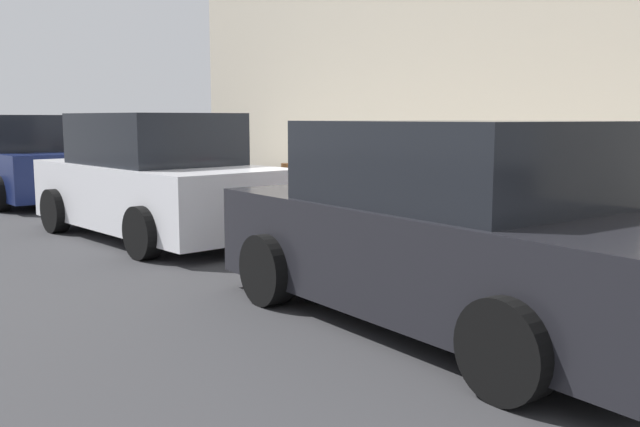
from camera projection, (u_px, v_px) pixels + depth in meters
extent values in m
plane|color=#333335|center=(301.00, 234.00, 10.07)|extent=(40.00, 40.00, 0.00)
cube|color=#ADA89E|center=(421.00, 215.00, 11.62)|extent=(18.00, 5.00, 0.14)
cube|color=red|center=(543.00, 220.00, 7.97)|extent=(0.41, 0.21, 0.75)
cube|color=black|center=(543.00, 220.00, 7.97)|extent=(0.41, 0.06, 0.77)
cylinder|color=gray|center=(558.00, 179.00, 7.77)|extent=(0.02, 0.02, 0.20)
cylinder|color=gray|center=(533.00, 177.00, 8.05)|extent=(0.02, 0.02, 0.20)
cylinder|color=black|center=(545.00, 169.00, 7.89)|extent=(0.34, 0.05, 0.02)
cylinder|color=black|center=(555.00, 252.00, 7.88)|extent=(0.05, 0.02, 0.04)
cylinder|color=black|center=(529.00, 248.00, 8.16)|extent=(0.05, 0.02, 0.04)
cube|color=#0F606B|center=(510.00, 222.00, 8.32)|extent=(0.40, 0.24, 0.60)
cube|color=black|center=(510.00, 222.00, 8.32)|extent=(0.39, 0.07, 0.61)
cylinder|color=gray|center=(524.00, 189.00, 8.15)|extent=(0.02, 0.02, 0.20)
cylinder|color=gray|center=(499.00, 187.00, 8.38)|extent=(0.02, 0.02, 0.20)
cylinder|color=black|center=(512.00, 180.00, 8.25)|extent=(0.32, 0.05, 0.02)
cylinder|color=black|center=(522.00, 247.00, 8.24)|extent=(0.05, 0.02, 0.04)
cylinder|color=black|center=(497.00, 243.00, 8.47)|extent=(0.05, 0.02, 0.04)
cube|color=maroon|center=(477.00, 219.00, 8.70)|extent=(0.51, 0.30, 0.55)
cube|color=black|center=(477.00, 219.00, 8.70)|extent=(0.50, 0.09, 0.57)
cylinder|color=gray|center=(493.00, 189.00, 8.49)|extent=(0.02, 0.02, 0.22)
cylinder|color=gray|center=(463.00, 187.00, 8.80)|extent=(0.02, 0.02, 0.22)
cylinder|color=black|center=(478.00, 179.00, 8.63)|extent=(0.43, 0.06, 0.02)
cylinder|color=black|center=(492.00, 242.00, 8.57)|extent=(0.05, 0.02, 0.04)
cylinder|color=black|center=(462.00, 237.00, 8.89)|extent=(0.05, 0.02, 0.04)
cube|color=navy|center=(448.00, 210.00, 9.07)|extent=(0.40, 0.28, 0.68)
cube|color=black|center=(448.00, 210.00, 9.07)|extent=(0.39, 0.08, 0.69)
cylinder|color=gray|center=(459.00, 183.00, 8.91)|extent=(0.02, 0.02, 0.04)
cylinder|color=gray|center=(438.00, 181.00, 9.14)|extent=(0.02, 0.02, 0.04)
cylinder|color=black|center=(448.00, 181.00, 9.02)|extent=(0.32, 0.05, 0.02)
cylinder|color=black|center=(458.00, 236.00, 9.00)|extent=(0.05, 0.02, 0.04)
cylinder|color=black|center=(437.00, 233.00, 9.23)|extent=(0.05, 0.02, 0.04)
cube|color=#9EA0A8|center=(424.00, 208.00, 9.39)|extent=(0.36, 0.25, 0.66)
cube|color=black|center=(424.00, 208.00, 9.39)|extent=(0.35, 0.07, 0.67)
cylinder|color=gray|center=(433.00, 173.00, 9.22)|extent=(0.02, 0.02, 0.30)
cylinder|color=gray|center=(416.00, 172.00, 9.42)|extent=(0.02, 0.02, 0.30)
cylinder|color=black|center=(425.00, 161.00, 9.30)|extent=(0.28, 0.05, 0.02)
cylinder|color=black|center=(432.00, 232.00, 9.33)|extent=(0.05, 0.02, 0.04)
cylinder|color=black|center=(415.00, 229.00, 9.53)|extent=(0.05, 0.02, 0.04)
cube|color=black|center=(402.00, 203.00, 9.68)|extent=(0.37, 0.22, 0.70)
cube|color=black|center=(402.00, 203.00, 9.68)|extent=(0.36, 0.07, 0.72)
cylinder|color=gray|center=(411.00, 168.00, 9.51)|extent=(0.02, 0.02, 0.28)
cylinder|color=gray|center=(394.00, 167.00, 9.72)|extent=(0.02, 0.02, 0.28)
cylinder|color=black|center=(402.00, 158.00, 9.60)|extent=(0.29, 0.05, 0.02)
cylinder|color=black|center=(410.00, 228.00, 9.62)|extent=(0.05, 0.02, 0.04)
cylinder|color=black|center=(393.00, 226.00, 9.84)|extent=(0.05, 0.02, 0.04)
cube|color=#59601E|center=(381.00, 202.00, 10.01)|extent=(0.39, 0.23, 0.65)
cube|color=black|center=(381.00, 202.00, 10.01)|extent=(0.38, 0.07, 0.66)
cylinder|color=gray|center=(390.00, 173.00, 9.84)|extent=(0.02, 0.02, 0.23)
cylinder|color=gray|center=(373.00, 171.00, 10.06)|extent=(0.02, 0.02, 0.23)
cylinder|color=black|center=(382.00, 164.00, 9.94)|extent=(0.31, 0.05, 0.02)
cylinder|color=black|center=(390.00, 224.00, 9.94)|extent=(0.05, 0.02, 0.04)
cylinder|color=black|center=(373.00, 222.00, 10.17)|extent=(0.05, 0.02, 0.04)
cube|color=red|center=(359.00, 196.00, 10.35)|extent=(0.46, 0.22, 0.76)
cube|color=black|center=(359.00, 196.00, 10.35)|extent=(0.46, 0.06, 0.77)
cylinder|color=gray|center=(368.00, 170.00, 10.14)|extent=(0.02, 0.02, 0.04)
cylinder|color=gray|center=(351.00, 168.00, 10.45)|extent=(0.02, 0.02, 0.04)
cylinder|color=black|center=(359.00, 168.00, 10.29)|extent=(0.39, 0.04, 0.02)
cylinder|color=black|center=(367.00, 221.00, 10.24)|extent=(0.05, 0.02, 0.04)
cylinder|color=black|center=(350.00, 218.00, 10.56)|extent=(0.05, 0.02, 0.04)
cylinder|color=#D89E0C|center=(318.00, 193.00, 11.01)|extent=(0.20, 0.20, 0.69)
sphere|color=#D89E0C|center=(318.00, 168.00, 10.95)|extent=(0.21, 0.21, 0.21)
cylinder|color=#D89E0C|center=(312.00, 190.00, 11.12)|extent=(0.09, 0.10, 0.09)
cylinder|color=#D89E0C|center=(324.00, 192.00, 10.89)|extent=(0.09, 0.10, 0.09)
cylinder|color=brown|center=(286.00, 188.00, 11.42)|extent=(0.15, 0.15, 0.79)
cube|color=black|center=(452.00, 253.00, 5.68)|extent=(4.42, 2.10, 0.80)
cube|color=black|center=(455.00, 163.00, 5.58)|extent=(2.34, 1.83, 0.66)
cylinder|color=black|center=(267.00, 270.00, 6.25)|extent=(0.65, 0.26, 0.64)
cylinder|color=black|center=(421.00, 247.00, 7.33)|extent=(0.65, 0.26, 0.64)
cylinder|color=black|center=(507.00, 350.00, 4.10)|extent=(0.65, 0.26, 0.64)
cube|color=silver|center=(156.00, 194.00, 9.79)|extent=(4.35, 1.99, 0.85)
cube|color=black|center=(154.00, 139.00, 9.69)|extent=(2.30, 1.75, 0.70)
cylinder|color=black|center=(56.00, 211.00, 10.21)|extent=(0.65, 0.25, 0.64)
cylinder|color=black|center=(166.00, 201.00, 11.40)|extent=(0.65, 0.25, 0.64)
cylinder|color=black|center=(143.00, 233.00, 8.26)|extent=(0.65, 0.25, 0.64)
cylinder|color=black|center=(265.00, 218.00, 9.45)|extent=(0.65, 0.25, 0.64)
cube|color=#141E4C|center=(31.00, 171.00, 14.08)|extent=(4.42, 1.90, 0.85)
cube|color=black|center=(29.00, 133.00, 13.97)|extent=(2.30, 1.74, 0.69)
cylinder|color=black|center=(57.00, 178.00, 15.76)|extent=(0.64, 0.22, 0.64)
cylinder|color=black|center=(0.00, 194.00, 12.47)|extent=(0.64, 0.22, 0.64)
cylinder|color=black|center=(104.00, 187.00, 13.65)|extent=(0.64, 0.22, 0.64)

